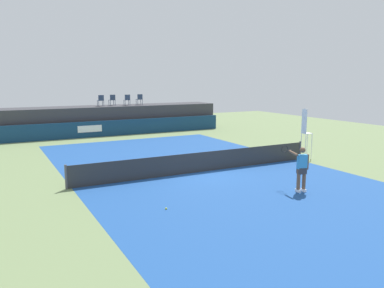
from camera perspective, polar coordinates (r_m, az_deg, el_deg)
ground_plane at (r=21.01m, az=-2.63°, el=-2.41°), size 48.00×48.00×0.00m
court_inner at (r=18.41m, az=1.38°, el=-4.12°), size 12.00×22.00×0.00m
sponsor_wall at (r=30.61m, az=-11.09°, el=2.37°), size 18.00×0.22×1.20m
spectator_platform at (r=32.27m, az=-12.04°, el=3.59°), size 18.00×2.80×2.20m
spectator_chair_far_left at (r=31.77m, az=-13.33°, el=6.34°), size 0.44×0.44×0.89m
spectator_chair_left at (r=32.32m, az=-11.70°, el=6.45°), size 0.46×0.46×0.89m
spectator_chair_center at (r=32.21m, az=-9.56°, el=6.51°), size 0.46×0.46×0.89m
spectator_chair_right at (r=32.88m, az=-7.76°, el=6.61°), size 0.45×0.45×0.89m
umpire_chair at (r=22.03m, az=16.39°, el=1.96°), size 0.50×0.50×2.76m
tennis_net at (r=18.30m, az=1.38°, el=-2.69°), size 12.40×0.02×0.95m
net_post_near at (r=16.27m, az=-18.10°, el=-4.65°), size 0.10×0.10×1.00m
net_post_far at (r=21.95m, az=15.65°, el=-0.90°), size 0.10×0.10×1.00m
tennis_player at (r=15.64m, az=15.83°, el=-3.37°), size 0.56×1.22×1.77m
tennis_ball at (r=13.28m, az=-3.84°, el=-9.48°), size 0.07×0.07×0.07m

